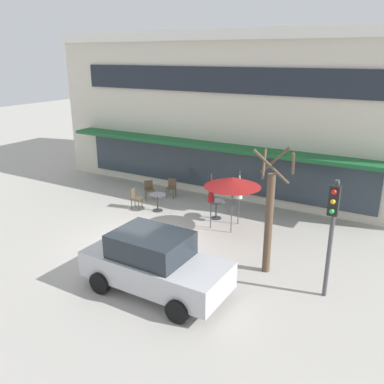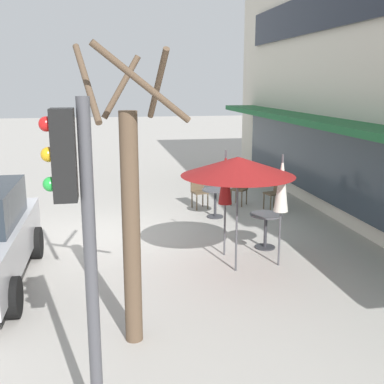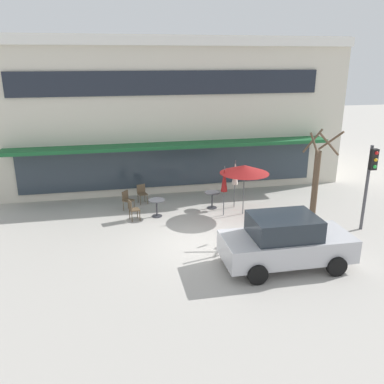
{
  "view_description": "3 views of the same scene",
  "coord_description": "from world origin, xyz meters",
  "views": [
    {
      "loc": [
        8.44,
        -10.5,
        6.44
      ],
      "look_at": [
        0.78,
        2.6,
        1.3
      ],
      "focal_mm": 38.0,
      "sensor_mm": 36.0,
      "label": 1
    },
    {
      "loc": [
        10.89,
        0.1,
        3.51
      ],
      "look_at": [
        -0.67,
        2.24,
        0.83
      ],
      "focal_mm": 45.0,
      "sensor_mm": 36.0,
      "label": 2
    },
    {
      "loc": [
        -3.02,
        -13.3,
        6.51
      ],
      "look_at": [
        0.25,
        2.34,
        1.21
      ],
      "focal_mm": 38.0,
      "sensor_mm": 36.0,
      "label": 3
    }
  ],
  "objects": [
    {
      "name": "ground_plane",
      "position": [
        0.0,
        0.0,
        0.0
      ],
      "size": [
        80.0,
        80.0,
        0.0
      ],
      "primitive_type": "plane",
      "color": "#ADA8A0"
    },
    {
      "name": "cafe_table_near_wall",
      "position": [
        -1.16,
        2.96,
        0.52
      ],
      "size": [
        0.7,
        0.7,
        0.76
      ],
      "color": "#333338",
      "rests_on": "ground"
    },
    {
      "name": "patio_umbrella_green_folded",
      "position": [
        2.45,
        3.4,
        1.63
      ],
      "size": [
        0.28,
        0.28,
        2.2
      ],
      "color": "#4C4C51",
      "rests_on": "ground"
    },
    {
      "name": "cafe_table_streetside",
      "position": [
        1.42,
        3.47,
        0.52
      ],
      "size": [
        0.7,
        0.7,
        0.76
      ],
      "color": "#333338",
      "rests_on": "ground"
    },
    {
      "name": "cafe_chair_2",
      "position": [
        -2.2,
        2.72,
        0.53
      ],
      "size": [
        0.48,
        0.48,
        0.89
      ],
      "color": "brown",
      "rests_on": "ground"
    },
    {
      "name": "patio_umbrella_cream_folded",
      "position": [
        1.68,
        2.49,
        1.63
      ],
      "size": [
        0.28,
        0.28,
        2.2
      ],
      "color": "#4C4C51",
      "rests_on": "ground"
    },
    {
      "name": "patio_umbrella_corner_open",
      "position": [
        2.56,
        2.49,
        2.02
      ],
      "size": [
        2.1,
        2.1,
        2.2
      ],
      "color": "#4C4C51",
      "rests_on": "ground"
    },
    {
      "name": "street_tree",
      "position": [
        4.76,
        0.42,
        1.86
      ],
      "size": [
        1.24,
        1.4,
        3.99
      ],
      "color": "brown",
      "rests_on": "ground"
    },
    {
      "name": "cafe_chair_1",
      "position": [
        -1.63,
        4.79,
        0.53
      ],
      "size": [
        0.49,
        0.49,
        0.89
      ],
      "color": "brown",
      "rests_on": "ground"
    },
    {
      "name": "traffic_light_pole",
      "position": [
        6.65,
        -0.16,
        2.3
      ],
      "size": [
        0.26,
        0.44,
        3.4
      ],
      "color": "#47474C",
      "rests_on": "ground"
    },
    {
      "name": "cafe_chair_0",
      "position": [
        -2.36,
        3.99,
        0.53
      ],
      "size": [
        0.56,
        0.56,
        0.89
      ],
      "color": "brown",
      "rests_on": "ground"
    }
  ]
}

